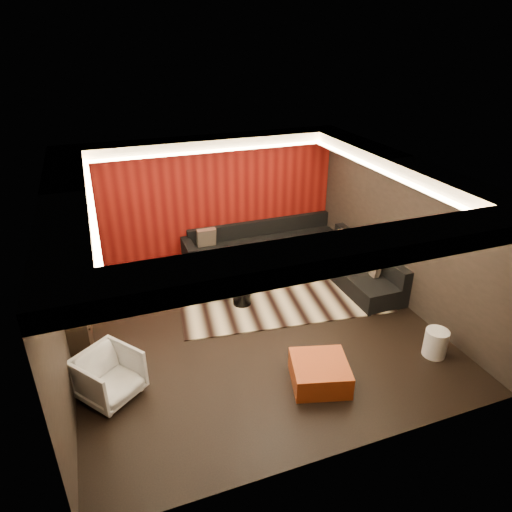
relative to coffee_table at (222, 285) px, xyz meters
name	(u,v)px	position (x,y,z in m)	size (l,w,h in m)	color
floor	(252,325)	(0.16, -1.34, -0.13)	(6.00, 6.00, 0.02)	black
ceiling	(251,172)	(0.16, -1.34, 2.69)	(6.00, 6.00, 0.02)	silver
wall_back	(206,199)	(0.16, 1.67, 1.28)	(6.00, 0.02, 2.80)	black
wall_left	(58,287)	(-2.85, -1.34, 1.28)	(0.02, 6.00, 2.80)	black
wall_right	(403,230)	(3.17, -1.34, 1.28)	(0.02, 6.00, 2.80)	black
red_feature_wall	(206,199)	(0.16, 1.63, 1.28)	(5.98, 0.05, 2.78)	#6B0C0A
soffit_back	(206,143)	(0.16, 1.36, 2.57)	(6.00, 0.60, 0.22)	silver
soffit_front	(339,252)	(0.16, -4.04, 2.57)	(6.00, 0.60, 0.22)	silver
soffit_left	(64,200)	(-2.54, -1.34, 2.57)	(0.60, 4.80, 0.22)	silver
soffit_right	(399,164)	(2.86, -1.34, 2.57)	(0.60, 4.80, 0.22)	silver
cove_back	(211,151)	(0.16, 1.02, 2.48)	(4.80, 0.08, 0.04)	#FFD899
cove_front	(323,247)	(0.16, -3.70, 2.48)	(4.80, 0.08, 0.04)	#FFD899
cove_left	(91,204)	(-2.20, -1.34, 2.48)	(0.08, 4.80, 0.04)	#FFD899
cove_right	(381,171)	(2.52, -1.34, 2.48)	(0.08, 4.80, 0.04)	#FFD899
tv_surround	(73,283)	(-2.69, -0.74, 0.98)	(0.30, 2.00, 2.20)	black
tv_screen	(79,263)	(-2.53, -0.74, 1.33)	(0.04, 1.30, 0.80)	black
tv_shelf	(87,303)	(-2.53, -0.74, 0.58)	(0.04, 1.60, 0.04)	black
rug	(275,285)	(1.08, -0.17, -0.11)	(4.00, 3.00, 0.02)	beige
coffee_table	(222,285)	(0.00, 0.00, 0.00)	(1.22, 1.22, 0.20)	black
drum_stool	(242,294)	(0.21, -0.63, 0.10)	(0.35, 0.35, 0.41)	black
striped_pouf	(181,269)	(-0.67, 0.83, 0.07)	(0.62, 0.62, 0.34)	beige
white_side_table	(436,343)	(2.66, -3.15, 0.11)	(0.37, 0.37, 0.46)	white
orange_ottoman	(320,373)	(0.60, -3.10, 0.06)	(0.82, 0.82, 0.37)	#963513
armchair	(109,376)	(-2.34, -2.30, 0.24)	(0.77, 0.79, 0.72)	silver
sectional_sofa	(297,254)	(1.89, 0.53, 0.14)	(3.65, 3.50, 0.75)	black
throw_pillows	(304,247)	(1.86, 0.10, 0.50)	(3.02, 2.75, 0.50)	tan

